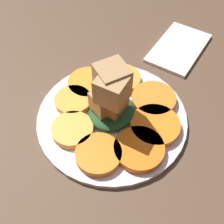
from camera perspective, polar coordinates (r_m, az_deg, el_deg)
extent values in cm
cube|color=#4C3828|center=(53.22, 0.00, -2.04)|extent=(120.00, 120.00, 2.00)
cylinder|color=silver|center=(52.01, 0.00, -1.08)|extent=(27.55, 27.55, 1.00)
cylinder|color=white|center=(51.97, 0.00, -1.05)|extent=(22.04, 22.04, 1.00)
cylinder|color=orange|center=(56.69, 1.89, 6.70)|extent=(7.75, 7.75, 1.34)
cylinder|color=orange|center=(56.05, -4.78, 5.84)|extent=(8.12, 8.12, 1.34)
cylinder|color=orange|center=(53.35, -7.90, 2.29)|extent=(6.94, 6.94, 1.34)
cylinder|color=#F99438|center=(49.37, -8.04, -3.55)|extent=(7.31, 7.31, 1.34)
cylinder|color=orange|center=(46.39, -2.75, -8.55)|extent=(7.70, 7.70, 1.34)
cylinder|color=#D66114|center=(47.04, 5.51, -7.47)|extent=(8.48, 8.48, 1.34)
cylinder|color=orange|center=(49.96, 8.73, -2.71)|extent=(8.80, 8.80, 1.34)
cylinder|color=orange|center=(53.69, 8.46, 2.61)|extent=(8.35, 8.35, 1.34)
ellipsoid|color=#1E4723|center=(50.62, 0.00, 0.10)|extent=(8.94, 8.04, 2.29)
cube|color=#9E754C|center=(48.18, -1.83, 2.11)|extent=(4.79, 4.79, 3.72)
cube|color=olive|center=(48.14, -0.42, 2.69)|extent=(4.47, 4.47, 4.38)
cube|color=#9E754C|center=(44.35, -0.24, 6.66)|extent=(6.50, 6.50, 4.76)
cube|color=#9E754C|center=(43.33, 0.09, 4.70)|extent=(4.84, 4.84, 4.57)
cube|color=silver|center=(52.36, -6.51, 0.39)|extent=(11.51, 1.59, 0.40)
cube|color=silver|center=(55.71, -2.83, 4.91)|extent=(1.49, 2.37, 0.40)
cube|color=silver|center=(57.80, -2.14, 7.15)|extent=(4.53, 0.50, 0.40)
cube|color=silver|center=(57.55, -1.57, 6.92)|extent=(4.53, 0.50, 0.40)
cube|color=silver|center=(57.31, -0.99, 6.68)|extent=(4.53, 0.50, 0.40)
cube|color=silver|center=(57.07, -0.41, 6.45)|extent=(4.53, 0.50, 0.40)
cube|color=silver|center=(67.67, 13.40, 12.54)|extent=(16.32, 9.79, 0.80)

